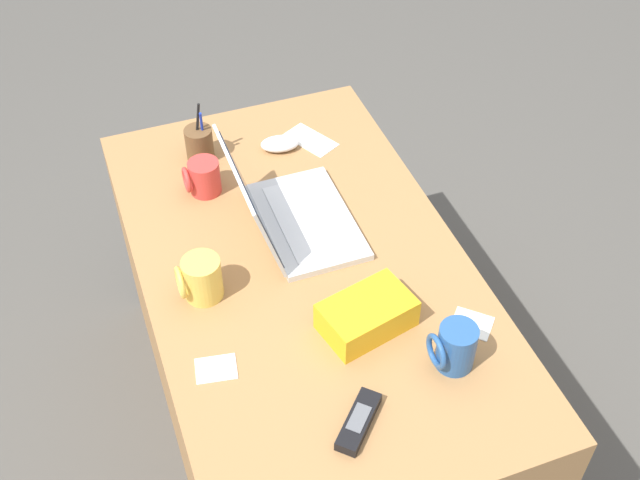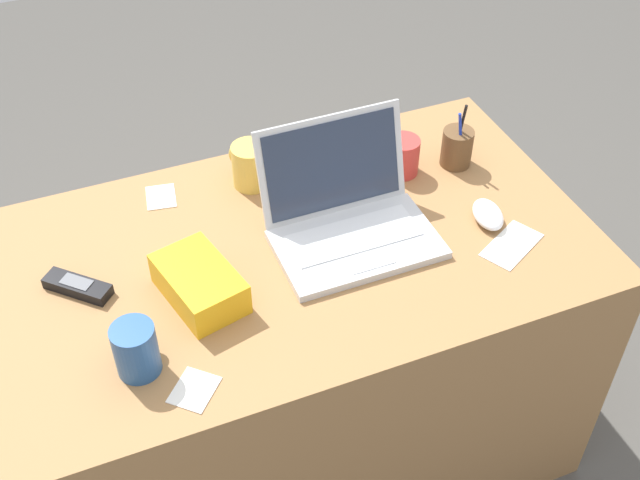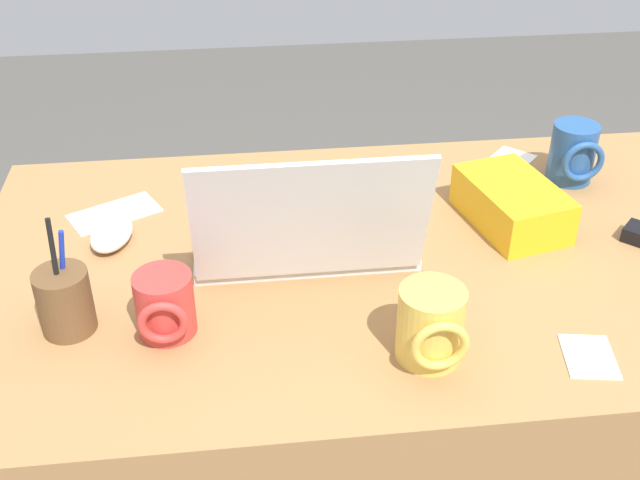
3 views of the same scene
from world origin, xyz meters
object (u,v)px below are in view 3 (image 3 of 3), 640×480
(coffee_mug_spare, at_px, (431,326))
(coffee_mug_tall, at_px, (165,306))
(coffee_mug_white, at_px, (573,153))
(snack_bag, at_px, (512,204))
(computer_mouse, at_px, (112,233))
(laptop, at_px, (305,231))
(pen_holder, at_px, (65,301))

(coffee_mug_spare, bearing_deg, coffee_mug_tall, -14.92)
(coffee_mug_white, distance_m, snack_bag, 0.20)
(snack_bag, bearing_deg, computer_mouse, -1.33)
(laptop, relative_size, snack_bag, 1.76)
(laptop, height_order, coffee_mug_spare, laptop)
(coffee_mug_tall, distance_m, pen_holder, 0.14)
(pen_holder, bearing_deg, laptop, -158.43)
(laptop, bearing_deg, coffee_mug_spare, 118.76)
(coffee_mug_spare, distance_m, pen_holder, 0.49)
(computer_mouse, bearing_deg, snack_bag, -169.86)
(laptop, distance_m, snack_bag, 0.35)
(computer_mouse, height_order, coffee_mug_white, coffee_mug_white)
(computer_mouse, distance_m, snack_bag, 0.65)
(pen_holder, relative_size, snack_bag, 0.88)
(computer_mouse, relative_size, coffee_mug_spare, 0.99)
(coffee_mug_spare, bearing_deg, computer_mouse, -36.54)
(laptop, bearing_deg, coffee_mug_white, -159.17)
(coffee_mug_white, relative_size, coffee_mug_spare, 1.04)
(computer_mouse, bearing_deg, coffee_mug_white, -160.44)
(coffee_mug_tall, distance_m, snack_bag, 0.60)
(laptop, distance_m, coffee_mug_spare, 0.29)
(computer_mouse, relative_size, coffee_mug_white, 0.96)
(coffee_mug_white, bearing_deg, snack_bag, 40.08)
(laptop, height_order, computer_mouse, laptop)
(coffee_mug_white, bearing_deg, pen_holder, 21.13)
(coffee_mug_tall, bearing_deg, coffee_mug_white, -153.71)
(coffee_mug_spare, height_order, pen_holder, pen_holder)
(coffee_mug_tall, bearing_deg, laptop, -142.36)
(pen_holder, distance_m, snack_bag, 0.72)
(coffee_mug_tall, relative_size, pen_holder, 0.54)
(laptop, distance_m, computer_mouse, 0.31)
(computer_mouse, relative_size, snack_bag, 0.53)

